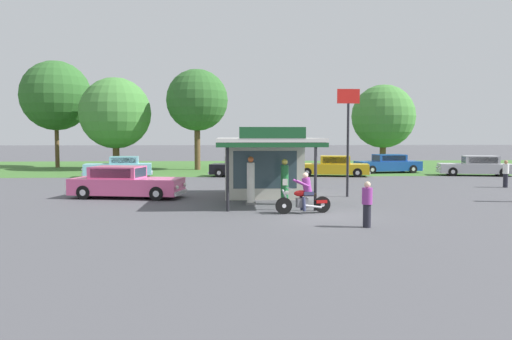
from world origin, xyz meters
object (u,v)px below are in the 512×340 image
at_px(motorcycle_with_rider, 304,197).
at_px(parked_car_back_row_centre, 476,166).
at_px(bystander_chatting_near_pumps, 367,203).
at_px(gas_pump_nearside, 251,183).
at_px(parked_car_back_row_far_left, 243,167).
at_px(roadside_pole_sign, 348,124).
at_px(parked_car_second_row_spare, 119,168).
at_px(parked_car_back_row_centre_left, 388,164).
at_px(parked_car_back_row_far_right, 333,167).
at_px(gas_pump_offside, 285,184).
at_px(featured_classic_sedan, 125,183).
at_px(bystander_leaning_by_kiosk, 506,173).

height_order(motorcycle_with_rider, parked_car_back_row_centre, motorcycle_with_rider).
distance_m(parked_car_back_row_centre, bystander_chatting_near_pumps, 25.43).
height_order(gas_pump_nearside, parked_car_back_row_far_left, gas_pump_nearside).
distance_m(bystander_chatting_near_pumps, roadside_pole_sign, 8.91).
distance_m(parked_car_second_row_spare, parked_car_back_row_centre, 26.69).
distance_m(parked_car_back_row_centre_left, roadside_pole_sign, 17.82).
relative_size(parked_car_back_row_far_left, roadside_pole_sign, 0.98).
height_order(parked_car_back_row_far_right, parked_car_back_row_centre, parked_car_back_row_far_right).
bearing_deg(roadside_pole_sign, motorcycle_with_rider, -119.37).
xyz_separation_m(parked_car_back_row_centre, bystander_chatting_near_pumps, (-14.32, -21.02, 0.10)).
height_order(parked_car_back_row_far_right, bystander_chatting_near_pumps, parked_car_back_row_far_right).
relative_size(gas_pump_nearside, roadside_pole_sign, 0.40).
xyz_separation_m(gas_pump_nearside, parked_car_back_row_far_left, (0.14, 15.35, -0.28)).
xyz_separation_m(parked_car_back_row_centre, roadside_pole_sign, (-12.95, -12.66, 2.87)).
bearing_deg(parked_car_back_row_far_left, roadside_pole_sign, -69.54).
bearing_deg(parked_car_second_row_spare, parked_car_back_row_centre_left, 8.59).
bearing_deg(bystander_chatting_near_pumps, gas_pump_offside, 109.59).
xyz_separation_m(gas_pump_nearside, parked_car_back_row_centre_left, (12.12, 18.65, -0.27)).
distance_m(gas_pump_nearside, parked_car_second_row_spare, 17.84).
bearing_deg(featured_classic_sedan, parked_car_back_row_far_left, 64.06).
height_order(featured_classic_sedan, parked_car_second_row_spare, featured_classic_sedan).
distance_m(featured_classic_sedan, parked_car_second_row_spare, 12.98).
height_order(gas_pump_offside, parked_car_second_row_spare, gas_pump_offside).
bearing_deg(parked_car_back_row_far_right, bystander_chatting_near_pumps, -98.98).
bearing_deg(parked_car_back_row_centre_left, parked_car_back_row_far_right, -148.53).
height_order(parked_car_second_row_spare, parked_car_back_row_centre_left, parked_car_second_row_spare).
relative_size(gas_pump_nearside, parked_car_back_row_centre, 0.37).
height_order(gas_pump_offside, parked_car_back_row_far_right, gas_pump_offside).
bearing_deg(bystander_leaning_by_kiosk, parked_car_back_row_far_right, 132.93).
height_order(gas_pump_nearside, parked_car_second_row_spare, gas_pump_nearside).
bearing_deg(gas_pump_offside, roadside_pole_sign, 37.51).
relative_size(gas_pump_offside, parked_car_back_row_centre, 0.35).
distance_m(parked_car_second_row_spare, parked_car_back_row_centre_left, 21.21).
xyz_separation_m(gas_pump_offside, bystander_leaning_by_kiosk, (13.67, 6.53, -0.08)).
xyz_separation_m(parked_car_back_row_far_left, bystander_leaning_by_kiosk, (15.01, -8.82, 0.15)).
height_order(featured_classic_sedan, bystander_leaning_by_kiosk, bystander_leaning_by_kiosk).
relative_size(parked_car_second_row_spare, parked_car_back_row_centre_left, 0.92).
bearing_deg(parked_car_back_row_far_right, gas_pump_nearside, -113.98).
height_order(parked_car_back_row_centre_left, bystander_leaning_by_kiosk, bystander_leaning_by_kiosk).
bearing_deg(parked_car_second_row_spare, roadside_pole_sign, -43.13).
relative_size(parked_car_back_row_far_right, parked_car_back_row_centre, 1.01).
bearing_deg(parked_car_back_row_centre_left, bystander_chatting_near_pumps, -109.42).
bearing_deg(featured_classic_sedan, roadside_pole_sign, -1.15).
distance_m(featured_classic_sedan, roadside_pole_sign, 11.21).
bearing_deg(parked_car_back_row_centre, featured_classic_sedan, -152.37).
xyz_separation_m(parked_car_second_row_spare, parked_car_back_row_centre, (26.69, -0.20, -0.00)).
bearing_deg(parked_car_back_row_far_left, bystander_leaning_by_kiosk, -30.44).
distance_m(featured_classic_sedan, bystander_leaning_by_kiosk, 21.42).
xyz_separation_m(parked_car_back_row_far_right, bystander_chatting_near_pumps, (-3.34, -21.18, 0.10)).
relative_size(parked_car_back_row_centre, bystander_chatting_near_pumps, 3.78).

